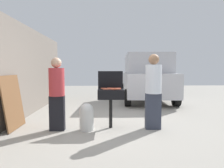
{
  "coord_description": "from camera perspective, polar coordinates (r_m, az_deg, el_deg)",
  "views": [
    {
      "loc": [
        -0.27,
        -4.83,
        1.38
      ],
      "look_at": [
        -0.09,
        0.38,
        1.0
      ],
      "focal_mm": 32.55,
      "sensor_mm": 36.0,
      "label": 1
    }
  ],
  "objects": [
    {
      "name": "propane_tank",
      "position": [
        4.67,
        -7.14,
        -8.98
      ],
      "size": [
        0.32,
        0.32,
        0.62
      ],
      "color": "silver",
      "rests_on": "ground"
    },
    {
      "name": "hot_dog_12",
      "position": [
        4.65,
        -1.55,
        -1.42
      ],
      "size": [
        0.13,
        0.04,
        0.03
      ],
      "primitive_type": "cylinder",
      "rotation": [
        0.0,
        1.57,
        0.08
      ],
      "color": "#B74C33",
      "rests_on": "bbq_grill"
    },
    {
      "name": "ground_plane",
      "position": [
        5.03,
        1.15,
        -11.74
      ],
      "size": [
        24.0,
        24.0,
        0.0
      ],
      "primitive_type": "plane",
      "color": "#9E998E"
    },
    {
      "name": "parked_minivan",
      "position": [
        9.1,
        9.56,
        1.9
      ],
      "size": [
        2.21,
        4.49,
        2.02
      ],
      "rotation": [
        0.0,
        0.0,
        3.09
      ],
      "color": "#B7B7BC",
      "rests_on": "ground"
    },
    {
      "name": "person_right",
      "position": [
        4.75,
        11.53,
        -1.29
      ],
      "size": [
        0.36,
        0.36,
        1.72
      ],
      "rotation": [
        0.0,
        0.0,
        2.88
      ],
      "color": "#333847",
      "rests_on": "ground"
    },
    {
      "name": "grill_lid_open",
      "position": [
        4.94,
        -0.45,
        1.2
      ],
      "size": [
        0.6,
        0.05,
        0.42
      ],
      "primitive_type": "cube",
      "color": "black",
      "rests_on": "bbq_grill"
    },
    {
      "name": "bbq_grill",
      "position": [
        4.75,
        -0.37,
        -3.18
      ],
      "size": [
        0.6,
        0.44,
        0.91
      ],
      "color": "black",
      "rests_on": "ground"
    },
    {
      "name": "hot_dog_6",
      "position": [
        4.79,
        -2.39,
        -1.25
      ],
      "size": [
        0.13,
        0.03,
        0.03
      ],
      "primitive_type": "cylinder",
      "rotation": [
        0.0,
        1.57,
        0.05
      ],
      "color": "#C6593D",
      "rests_on": "bbq_grill"
    },
    {
      "name": "hot_dog_11",
      "position": [
        4.74,
        -2.19,
        -1.31
      ],
      "size": [
        0.13,
        0.04,
        0.03
      ],
      "primitive_type": "cylinder",
      "rotation": [
        0.0,
        1.57,
        -0.1
      ],
      "color": "#AD4228",
      "rests_on": "bbq_grill"
    },
    {
      "name": "hot_dog_3",
      "position": [
        4.59,
        -1.77,
        -1.49
      ],
      "size": [
        0.13,
        0.04,
        0.03
      ],
      "primitive_type": "cylinder",
      "rotation": [
        0.0,
        1.57,
        0.07
      ],
      "color": "#C6593D",
      "rests_on": "bbq_grill"
    },
    {
      "name": "hot_dog_2",
      "position": [
        4.87,
        -0.61,
        -1.16
      ],
      "size": [
        0.13,
        0.03,
        0.03
      ],
      "primitive_type": "cylinder",
      "rotation": [
        0.0,
        1.57,
        -0.05
      ],
      "color": "#B74C33",
      "rests_on": "bbq_grill"
    },
    {
      "name": "hot_dog_4",
      "position": [
        4.58,
        0.58,
        -1.51
      ],
      "size": [
        0.13,
        0.04,
        0.03
      ],
      "primitive_type": "cylinder",
      "rotation": [
        0.0,
        1.57,
        -0.1
      ],
      "color": "#AD4228",
      "rests_on": "bbq_grill"
    },
    {
      "name": "hot_dog_0",
      "position": [
        4.69,
        -1.19,
        -1.37
      ],
      "size": [
        0.13,
        0.04,
        0.03
      ],
      "primitive_type": "cylinder",
      "rotation": [
        0.0,
        1.57,
        0.07
      ],
      "color": "#B74C33",
      "rests_on": "bbq_grill"
    },
    {
      "name": "hot_dog_10",
      "position": [
        4.82,
        1.76,
        -1.22
      ],
      "size": [
        0.13,
        0.04,
        0.03
      ],
      "primitive_type": "cylinder",
      "rotation": [
        0.0,
        1.57,
        -0.1
      ],
      "color": "#C6593D",
      "rests_on": "bbq_grill"
    },
    {
      "name": "house_wall_side",
      "position": [
        6.3,
        -24.24,
        3.27
      ],
      "size": [
        0.24,
        8.0,
        2.64
      ],
      "primitive_type": "cube",
      "color": "slate",
      "rests_on": "ground"
    },
    {
      "name": "hot_dog_7",
      "position": [
        4.64,
        -0.1,
        -1.43
      ],
      "size": [
        0.13,
        0.04,
        0.03
      ],
      "primitive_type": "cylinder",
      "rotation": [
        0.0,
        1.57,
        -0.12
      ],
      "color": "#C6593D",
      "rests_on": "bbq_grill"
    },
    {
      "name": "hot_dog_5",
      "position": [
        4.72,
        1.79,
        -1.33
      ],
      "size": [
        0.13,
        0.03,
        0.03
      ],
      "primitive_type": "cylinder",
      "rotation": [
        0.0,
        1.57,
        -0.03
      ],
      "color": "#C6593D",
      "rests_on": "bbq_grill"
    },
    {
      "name": "hot_dog_1",
      "position": [
        4.77,
        0.25,
        -1.27
      ],
      "size": [
        0.13,
        0.03,
        0.03
      ],
      "primitive_type": "cylinder",
      "rotation": [
        0.0,
        1.57,
        0.06
      ],
      "color": "#B74C33",
      "rests_on": "bbq_grill"
    },
    {
      "name": "hot_dog_13",
      "position": [
        4.61,
        1.56,
        -1.47
      ],
      "size": [
        0.13,
        0.04,
        0.03
      ],
      "primitive_type": "cylinder",
      "rotation": [
        0.0,
        1.57,
        0.09
      ],
      "color": "#C6593D",
      "rests_on": "bbq_grill"
    },
    {
      "name": "leaning_board",
      "position": [
        5.23,
        -26.1,
        -4.58
      ],
      "size": [
        0.2,
        0.9,
        1.24
      ],
      "primitive_type": "cube",
      "rotation": [
        0.0,
        -0.14,
        0.0
      ],
      "color": "brown",
      "rests_on": "ground"
    },
    {
      "name": "hot_dog_9",
      "position": [
        4.76,
        1.73,
        -1.29
      ],
      "size": [
        0.13,
        0.04,
        0.03
      ],
      "primitive_type": "cylinder",
      "rotation": [
        0.0,
        1.57,
        -0.08
      ],
      "color": "#C6593D",
      "rests_on": "bbq_grill"
    },
    {
      "name": "person_left",
      "position": [
        4.7,
        -15.24,
        -1.98
      ],
      "size": [
        0.34,
        0.34,
        1.64
      ],
      "rotation": [
        0.0,
        0.0,
        -0.19
      ],
      "color": "black",
      "rests_on": "ground"
    },
    {
      "name": "hot_dog_8",
      "position": [
        4.83,
        0.24,
        -1.2
      ],
      "size": [
        0.13,
        0.03,
        0.03
      ],
      "primitive_type": "cylinder",
      "rotation": [
        0.0,
        1.57,
        0.02
      ],
      "color": "#B74C33",
      "rests_on": "bbq_grill"
    }
  ]
}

